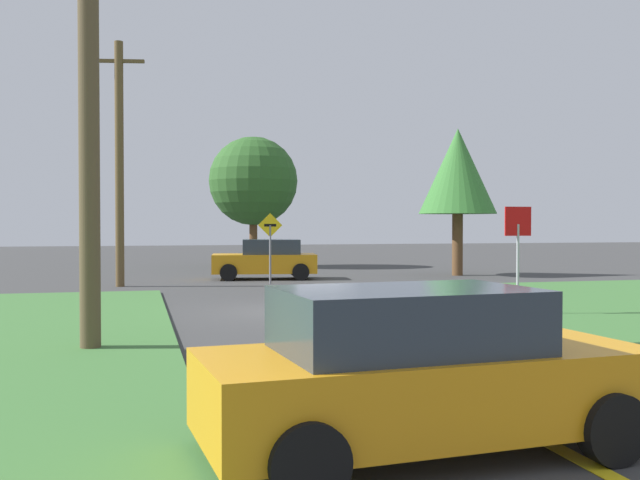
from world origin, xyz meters
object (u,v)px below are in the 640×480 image
object	(u,v)px
stop_sign	(518,240)
utility_pole_mid	(119,161)
oak_tree_left	(458,172)
direction_sign	(270,240)
utility_pole_near	(89,122)
pine_tree_center	(253,181)
car_approaching_junction	(266,259)
car_behind_on_main_road	(421,372)

from	to	relation	value
stop_sign	utility_pole_mid	xyz separation A→B (m)	(-9.50, 11.16, 2.64)
stop_sign	oak_tree_left	world-z (taller)	oak_tree_left
utility_pole_mid	direction_sign	bearing A→B (deg)	-2.45
utility_pole_near	pine_tree_center	world-z (taller)	utility_pole_near
car_approaching_junction	pine_tree_center	distance (m)	9.25
car_behind_on_main_road	utility_pole_mid	xyz separation A→B (m)	(-3.24, 20.37, 3.69)
utility_pole_mid	oak_tree_left	xyz separation A→B (m)	(14.18, 2.27, 0.02)
stop_sign	pine_tree_center	size ratio (longest dim) A/B	0.39
direction_sign	pine_tree_center	size ratio (longest dim) A/B	0.39
stop_sign	car_approaching_junction	size ratio (longest dim) A/B	0.60
oak_tree_left	utility_pole_near	bearing A→B (deg)	-132.08
oak_tree_left	direction_sign	bearing A→B (deg)	-164.04
oak_tree_left	stop_sign	bearing A→B (deg)	-109.23
utility_pole_mid	pine_tree_center	xyz separation A→B (m)	(6.51, 10.65, -0.01)
direction_sign	oak_tree_left	xyz separation A→B (m)	(8.76, 2.50, 2.86)
car_behind_on_main_road	direction_sign	xyz separation A→B (m)	(2.18, 20.14, 0.85)
utility_pole_mid	pine_tree_center	world-z (taller)	utility_pole_mid
direction_sign	oak_tree_left	distance (m)	9.55
stop_sign	direction_sign	size ratio (longest dim) A/B	1.00
direction_sign	pine_tree_center	xyz separation A→B (m)	(1.08, 10.89, 2.83)
pine_tree_center	car_behind_on_main_road	bearing A→B (deg)	-96.00
direction_sign	utility_pole_near	bearing A→B (deg)	-112.74
car_behind_on_main_road	pine_tree_center	xyz separation A→B (m)	(3.26, 31.02, 3.68)
oak_tree_left	pine_tree_center	xyz separation A→B (m)	(-7.68, 8.38, -0.03)
stop_sign	direction_sign	xyz separation A→B (m)	(-4.07, 10.93, -0.20)
direction_sign	oak_tree_left	bearing A→B (deg)	15.96
direction_sign	stop_sign	bearing A→B (deg)	-69.55
utility_pole_mid	utility_pole_near	bearing A→B (deg)	-90.86
car_behind_on_main_road	utility_pole_near	distance (m)	8.20
stop_sign	pine_tree_center	xyz separation A→B (m)	(-2.99, 21.81, 2.63)
car_behind_on_main_road	direction_sign	bearing A→B (deg)	79.02
car_approaching_junction	utility_pole_mid	bearing A→B (deg)	29.38
car_approaching_junction	direction_sign	distance (m)	2.59
stop_sign	car_approaching_junction	distance (m)	13.93
car_approaching_junction	pine_tree_center	size ratio (longest dim) A/B	0.65
car_behind_on_main_road	direction_sign	distance (m)	20.27
utility_pole_near	utility_pole_mid	world-z (taller)	utility_pole_mid
car_behind_on_main_road	utility_pole_mid	size ratio (longest dim) A/B	0.51
stop_sign	utility_pole_mid	world-z (taller)	utility_pole_mid
utility_pole_mid	car_approaching_junction	bearing A→B (deg)	21.16
car_approaching_junction	oak_tree_left	bearing A→B (deg)	-171.31
stop_sign	utility_pole_near	distance (m)	10.25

